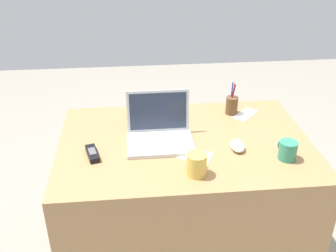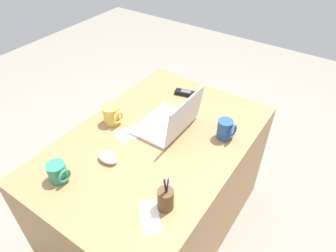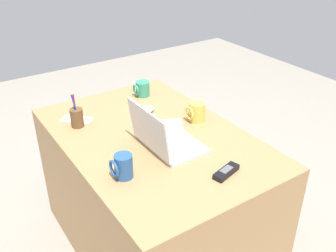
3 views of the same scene
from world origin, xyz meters
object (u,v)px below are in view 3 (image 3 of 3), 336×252
Objects in this scene: coffee_mug_white at (142,89)px; pen_holder at (77,117)px; computer_mouse at (146,109)px; coffee_mug_spare at (196,112)px; laptop at (165,139)px; cordless_phone at (226,172)px; coffee_mug_tall at (123,166)px.

coffee_mug_white is 0.48m from pen_holder.
coffee_mug_white is (0.20, -0.10, 0.03)m from computer_mouse.
computer_mouse is 0.22m from coffee_mug_white.
computer_mouse is 0.58× the size of pen_holder.
coffee_mug_spare is at bearing -169.76° from coffee_mug_white.
laptop is 1.76× the size of pen_holder.
laptop is at bearing 17.34° from cordless_phone.
laptop is 0.59m from coffee_mug_white.
laptop is 0.28m from coffee_mug_tall.
coffee_mug_white is 0.80m from coffee_mug_tall.
coffee_mug_spare reaches higher than cordless_phone.
coffee_mug_tall is at bearing 58.82° from cordless_phone.
computer_mouse is at bearing 154.39° from coffee_mug_white.
coffee_mug_spare is 0.48m from cordless_phone.
coffee_mug_tall is at bearing 112.52° from coffee_mug_spare.
coffee_mug_spare is (-0.42, -0.08, 0.01)m from coffee_mug_white.
coffee_mug_white is at bearing -23.79° from computer_mouse.
cordless_phone is at bearing -179.12° from computer_mouse.
coffee_mug_tall is 0.42m from cordless_phone.
coffee_mug_tall is 0.74× the size of cordless_phone.
laptop is 0.33m from cordless_phone.
pen_holder reaches higher than computer_mouse.
coffee_mug_white is 0.89× the size of coffee_mug_tall.
computer_mouse is 0.37m from pen_holder.
cordless_phone is 0.78× the size of pen_holder.
coffee_mug_white is at bearing -35.88° from coffee_mug_tall.
pen_holder is at bearing 31.71° from laptop.
computer_mouse reaches higher than cordless_phone.
coffee_mug_tall is at bearing 179.02° from pen_holder.
coffee_mug_tall is 0.58× the size of pen_holder.
laptop is at bearing 164.71° from computer_mouse.
laptop is at bearing -148.29° from pen_holder.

